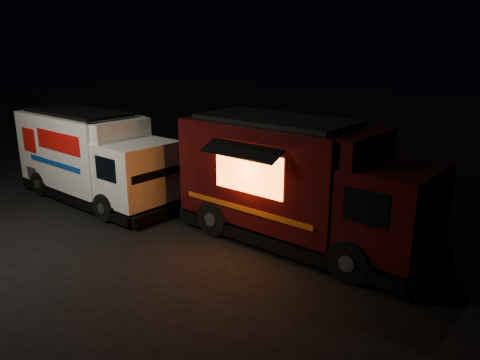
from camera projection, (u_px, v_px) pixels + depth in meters
ground at (163, 233)px, 12.67m from camera, size 80.00×80.00×0.00m
white_truck at (96, 157)px, 14.95m from camera, size 6.49×2.76×2.86m
red_truck at (304, 184)px, 11.66m from camera, size 6.99×3.13×3.16m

